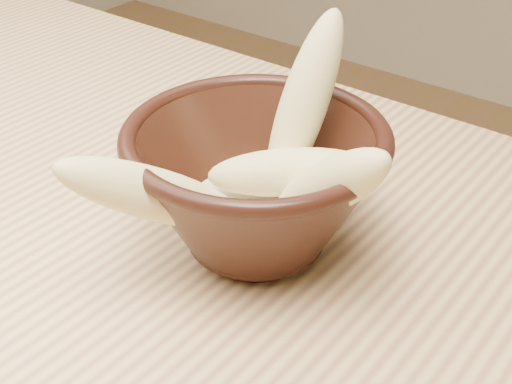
% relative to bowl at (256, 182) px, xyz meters
% --- Properties ---
extents(bowl, '(0.18, 0.18, 0.10)m').
position_rel_bowl_xyz_m(bowl, '(0.00, 0.00, 0.00)').
color(bowl, black).
rests_on(bowl, table).
extents(milk_puddle, '(0.10, 0.10, 0.01)m').
position_rel_bowl_xyz_m(milk_puddle, '(0.00, 0.00, -0.02)').
color(milk_puddle, beige).
rests_on(milk_puddle, bowl).
extents(banana_upright, '(0.05, 0.09, 0.14)m').
position_rel_bowl_xyz_m(banana_upright, '(0.01, 0.05, 0.04)').
color(banana_upright, '#ECDC8B').
rests_on(banana_upright, bowl).
extents(banana_right, '(0.12, 0.06, 0.11)m').
position_rel_bowl_xyz_m(banana_right, '(0.06, -0.00, 0.02)').
color(banana_right, '#ECDC8B').
rests_on(banana_right, bowl).
extents(banana_across, '(0.12, 0.09, 0.05)m').
position_rel_bowl_xyz_m(banana_across, '(0.02, 0.01, 0.01)').
color(banana_across, '#ECDC8B').
rests_on(banana_across, bowl).
extents(banana_front, '(0.08, 0.14, 0.10)m').
position_rel_bowl_xyz_m(banana_front, '(-0.02, -0.07, 0.02)').
color(banana_front, '#ECDC8B').
rests_on(banana_front, bowl).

